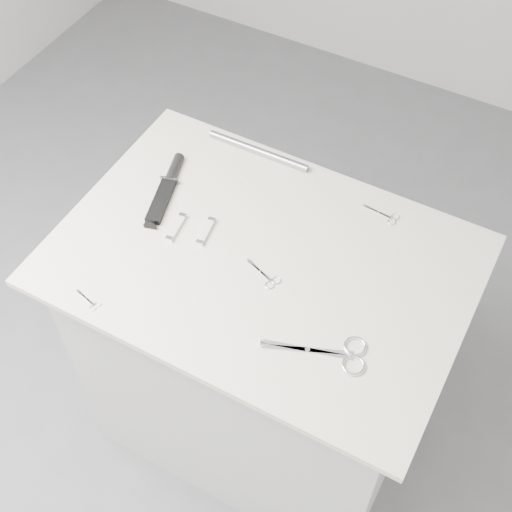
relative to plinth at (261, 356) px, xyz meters
The scene contains 11 objects.
ground 0.46m from the plinth, ahead, with size 4.00×4.00×0.01m, color slate.
plinth is the anchor object (origin of this frame).
display_board 0.46m from the plinth, ahead, with size 1.00×0.70×0.02m, color beige.
large_shears 0.57m from the plinth, 29.94° to the right, with size 0.23×0.13×0.01m.
embroidery_scissors_a 0.48m from the plinth, 50.77° to the right, with size 0.10×0.06×0.00m.
embroidery_scissors_b 0.58m from the plinth, 51.71° to the left, with size 0.10×0.04×0.00m.
tiny_scissors 0.63m from the plinth, 133.42° to the right, with size 0.07×0.04×0.00m.
sheathed_knife 0.59m from the plinth, 165.25° to the left, with size 0.10×0.24×0.03m.
pocket_knife_a 0.53m from the plinth, behind, with size 0.03×0.09×0.01m.
pocket_knife_b 0.50m from the plinth, behind, with size 0.03×0.09×0.01m.
metal_rail 0.60m from the plinth, 119.98° to the left, with size 0.02×0.02×0.30m, color gray.
Camera 1 is at (0.49, -0.93, 2.28)m, focal length 50.00 mm.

